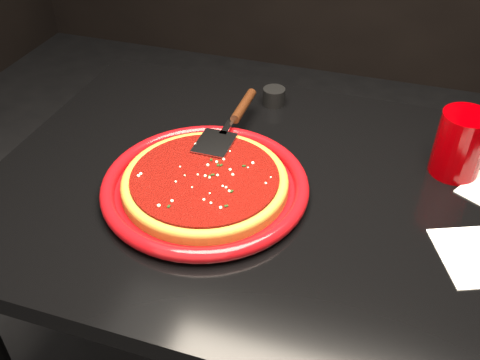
% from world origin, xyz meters
% --- Properties ---
extents(table, '(1.20, 0.80, 0.75)m').
position_xyz_m(table, '(0.00, 0.00, 0.38)').
color(table, black).
rests_on(table, floor).
extents(plate, '(0.51, 0.51, 0.03)m').
position_xyz_m(plate, '(-0.16, -0.06, 0.76)').
color(plate, maroon).
rests_on(plate, table).
extents(pizza_crust, '(0.41, 0.41, 0.02)m').
position_xyz_m(pizza_crust, '(-0.16, -0.06, 0.77)').
color(pizza_crust, '#8F6122').
rests_on(pizza_crust, plate).
extents(pizza_crust_rim, '(0.41, 0.41, 0.02)m').
position_xyz_m(pizza_crust_rim, '(-0.16, -0.06, 0.78)').
color(pizza_crust_rim, '#8F6122').
rests_on(pizza_crust_rim, plate).
extents(pizza_sauce, '(0.36, 0.36, 0.01)m').
position_xyz_m(pizza_sauce, '(-0.16, -0.06, 0.78)').
color(pizza_sauce, maroon).
rests_on(pizza_sauce, plate).
extents(parmesan_dusting, '(0.27, 0.27, 0.01)m').
position_xyz_m(parmesan_dusting, '(-0.16, -0.06, 0.79)').
color(parmesan_dusting, '#F3E7BF').
rests_on(parmesan_dusting, plate).
extents(basil_flecks, '(0.25, 0.25, 0.00)m').
position_xyz_m(basil_flecks, '(-0.16, -0.06, 0.79)').
color(basil_flecks, black).
rests_on(basil_flecks, plate).
extents(pizza_server, '(0.09, 0.30, 0.02)m').
position_xyz_m(pizza_server, '(-0.17, 0.12, 0.80)').
color(pizza_server, '#B1B4B8').
rests_on(pizza_server, plate).
extents(cup, '(0.11, 0.11, 0.13)m').
position_xyz_m(cup, '(0.29, 0.15, 0.82)').
color(cup, '#8E0002').
rests_on(cup, table).
extents(ramekin, '(0.07, 0.07, 0.04)m').
position_xyz_m(ramekin, '(-0.12, 0.30, 0.77)').
color(ramekin, black).
rests_on(ramekin, table).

